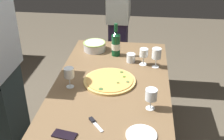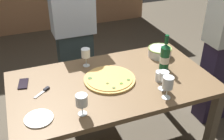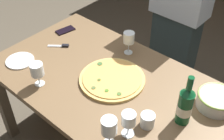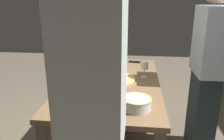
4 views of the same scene
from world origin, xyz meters
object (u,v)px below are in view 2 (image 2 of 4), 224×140
serving_bowl (160,51)px  wine_glass_near_pizza (82,101)px  person_host (74,30)px  wine_glass_far_left (164,77)px  dining_table (112,91)px  cup_amber (160,76)px  cell_phone (23,84)px  pizza (110,79)px  wine_glass_by_bottle (86,53)px  wine_glass_far_right (168,83)px  wine_bottle (165,56)px  side_plate (39,118)px  pizza_knife (44,91)px

serving_bowl → wine_glass_near_pizza: 1.05m
person_host → wine_glass_far_left: bearing=14.3°
person_host → dining_table: bearing=-0.0°
cup_amber → cell_phone: 1.08m
pizza → cup_amber: (0.37, -0.14, 0.03)m
serving_bowl → wine_glass_by_bottle: wine_glass_by_bottle is taller
wine_glass_far_right → cup_amber: (0.07, 0.22, -0.09)m
serving_bowl → wine_glass_far_right: size_ratio=1.24×
wine_bottle → person_host: size_ratio=0.18×
wine_bottle → wine_glass_by_bottle: bearing=154.4°
wine_glass_by_bottle → wine_glass_far_right: wine_glass_far_right is taller
wine_glass_near_pizza → serving_bowl: bearing=31.1°
dining_table → wine_glass_far_right: 0.50m
wine_glass_near_pizza → side_plate: bearing=169.4°
wine_glass_near_pizza → pizza_knife: 0.42m
dining_table → wine_glass_by_bottle: (-0.12, 0.31, 0.21)m
pizza → wine_glass_far_right: bearing=-50.5°
wine_bottle → cup_amber: wine_bottle is taller
wine_glass_far_right → person_host: size_ratio=0.10×
wine_glass_near_pizza → person_host: bearing=78.3°
wine_bottle → wine_glass_by_bottle: wine_bottle is taller
dining_table → wine_glass_near_pizza: bearing=-137.4°
wine_glass_near_pizza → pizza_knife: bearing=119.9°
side_plate → person_host: (0.53, 1.15, 0.09)m
wine_glass_by_bottle → cup_amber: bearing=-42.3°
dining_table → cup_amber: cup_amber is taller
serving_bowl → wine_bottle: (-0.08, -0.22, 0.07)m
serving_bowl → person_host: person_host is taller
wine_glass_by_bottle → person_host: person_host is taller
dining_table → serving_bowl: (0.57, 0.24, 0.14)m
wine_glass_near_pizza → cup_amber: 0.71m
wine_glass_far_right → side_plate: 0.91m
serving_bowl → cell_phone: bearing=-178.6°
wine_glass_by_bottle → side_plate: 0.75m
pizza → person_host: 0.89m
wine_bottle → cell_phone: bearing=170.8°
wine_glass_by_bottle → person_host: 0.59m
cell_phone → pizza_knife: bearing=-38.8°
wine_glass_by_bottle → side_plate: size_ratio=0.86×
dining_table → cell_phone: bearing=162.6°
side_plate → pizza_knife: 0.31m
wine_glass_far_left → cell_phone: (-0.98, 0.45, -0.10)m
cup_amber → wine_glass_far_right: bearing=-108.6°
pizza_knife → wine_glass_far_right: bearing=-25.9°
side_plate → person_host: bearing=65.3°
wine_bottle → cup_amber: 0.21m
pizza_knife → serving_bowl: bearing=9.8°
cup_amber → wine_bottle: bearing=50.7°
cell_phone → person_host: bearing=60.8°
cup_amber → pizza: bearing=158.8°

